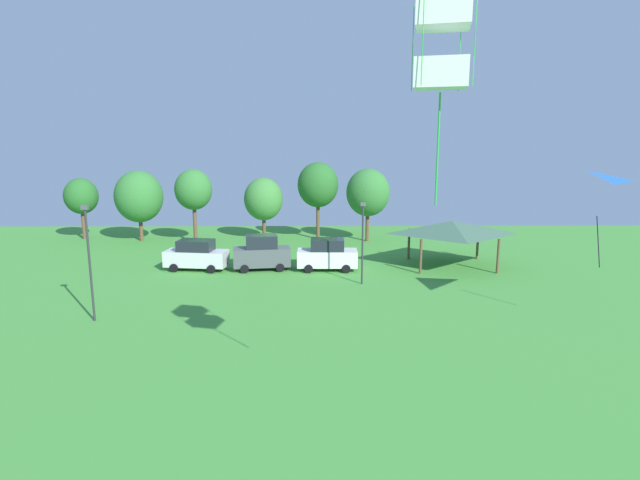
{
  "coord_description": "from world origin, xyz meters",
  "views": [
    {
      "loc": [
        -0.57,
        1.97,
        9.4
      ],
      "look_at": [
        -0.42,
        17.19,
        6.49
      ],
      "focal_mm": 28.0,
      "sensor_mm": 36.0,
      "label": 1
    }
  ],
  "objects_px": {
    "light_post_0": "(89,257)",
    "treeline_tree_4": "(318,185)",
    "treeline_tree_1": "(139,197)",
    "kite_flying_6": "(442,44)",
    "treeline_tree_2": "(193,190)",
    "parked_car_leftmost": "(196,255)",
    "parked_car_second_from_left": "(262,253)",
    "treeline_tree_3": "(263,199)",
    "treeline_tree_0": "(81,196)",
    "parked_car_third_from_left": "(327,255)",
    "park_pavilion": "(452,227)",
    "light_post_1": "(363,238)",
    "treeline_tree_5": "(368,193)",
    "kite_flying_0": "(585,191)"
  },
  "relations": [
    {
      "from": "treeline_tree_1",
      "to": "treeline_tree_5",
      "type": "distance_m",
      "value": 22.49
    },
    {
      "from": "park_pavilion",
      "to": "treeline_tree_2",
      "type": "xyz_separation_m",
      "value": [
        -22.37,
        9.85,
        2.06
      ]
    },
    {
      "from": "treeline_tree_2",
      "to": "light_post_0",
      "type": "bearing_deg",
      "value": -90.77
    },
    {
      "from": "treeline_tree_1",
      "to": "treeline_tree_3",
      "type": "bearing_deg",
      "value": 4.31
    },
    {
      "from": "treeline_tree_0",
      "to": "treeline_tree_2",
      "type": "relative_size",
      "value": 0.86
    },
    {
      "from": "treeline_tree_1",
      "to": "treeline_tree_4",
      "type": "xyz_separation_m",
      "value": [
        17.61,
        0.67,
        1.07
      ]
    },
    {
      "from": "parked_car_leftmost",
      "to": "park_pavilion",
      "type": "xyz_separation_m",
      "value": [
        19.72,
        1.08,
        1.93
      ]
    },
    {
      "from": "parked_car_third_from_left",
      "to": "kite_flying_0",
      "type": "bearing_deg",
      "value": -40.43
    },
    {
      "from": "treeline_tree_2",
      "to": "treeline_tree_1",
      "type": "bearing_deg",
      "value": 170.08
    },
    {
      "from": "parked_car_leftmost",
      "to": "treeline_tree_4",
      "type": "height_order",
      "value": "treeline_tree_4"
    },
    {
      "from": "treeline_tree_4",
      "to": "treeline_tree_5",
      "type": "bearing_deg",
      "value": -12.35
    },
    {
      "from": "park_pavilion",
      "to": "treeline_tree_4",
      "type": "distance_m",
      "value": 15.68
    },
    {
      "from": "kite_flying_0",
      "to": "treeline_tree_5",
      "type": "relative_size",
      "value": 0.6
    },
    {
      "from": "kite_flying_6",
      "to": "treeline_tree_2",
      "type": "relative_size",
      "value": 0.73
    },
    {
      "from": "kite_flying_6",
      "to": "light_post_0",
      "type": "bearing_deg",
      "value": 140.16
    },
    {
      "from": "parked_car_second_from_left",
      "to": "treeline_tree_3",
      "type": "bearing_deg",
      "value": 87.03
    },
    {
      "from": "kite_flying_6",
      "to": "treeline_tree_1",
      "type": "xyz_separation_m",
      "value": [
        -20.54,
        35.82,
        -7.51
      ]
    },
    {
      "from": "kite_flying_0",
      "to": "treeline_tree_1",
      "type": "bearing_deg",
      "value": 143.01
    },
    {
      "from": "parked_car_leftmost",
      "to": "parked_car_third_from_left",
      "type": "xyz_separation_m",
      "value": [
        9.98,
        -0.15,
        0.04
      ]
    },
    {
      "from": "parked_car_third_from_left",
      "to": "light_post_0",
      "type": "distance_m",
      "value": 17.18
    },
    {
      "from": "park_pavilion",
      "to": "light_post_1",
      "type": "distance_m",
      "value": 9.07
    },
    {
      "from": "park_pavilion",
      "to": "kite_flying_0",
      "type": "bearing_deg",
      "value": -75.71
    },
    {
      "from": "treeline_tree_5",
      "to": "parked_car_second_from_left",
      "type": "bearing_deg",
      "value": -128.63
    },
    {
      "from": "kite_flying_6",
      "to": "treeline_tree_2",
      "type": "distance_m",
      "value": 38.49
    },
    {
      "from": "light_post_1",
      "to": "treeline_tree_5",
      "type": "xyz_separation_m",
      "value": [
        1.96,
        15.59,
        1.6
      ]
    },
    {
      "from": "treeline_tree_2",
      "to": "treeline_tree_5",
      "type": "distance_m",
      "value": 16.88
    },
    {
      "from": "parked_car_third_from_left",
      "to": "treeline_tree_2",
      "type": "distance_m",
      "value": 17.26
    },
    {
      "from": "park_pavilion",
      "to": "treeline_tree_1",
      "type": "distance_m",
      "value": 30.04
    },
    {
      "from": "treeline_tree_0",
      "to": "parked_car_leftmost",
      "type": "bearing_deg",
      "value": -41.89
    },
    {
      "from": "treeline_tree_3",
      "to": "treeline_tree_4",
      "type": "distance_m",
      "value": 5.66
    },
    {
      "from": "treeline_tree_3",
      "to": "treeline_tree_5",
      "type": "relative_size",
      "value": 0.87
    },
    {
      "from": "parked_car_second_from_left",
      "to": "park_pavilion",
      "type": "bearing_deg",
      "value": -3.63
    },
    {
      "from": "treeline_tree_1",
      "to": "treeline_tree_4",
      "type": "distance_m",
      "value": 17.65
    },
    {
      "from": "light_post_1",
      "to": "treeline_tree_4",
      "type": "bearing_deg",
      "value": 99.94
    },
    {
      "from": "kite_flying_6",
      "to": "treeline_tree_4",
      "type": "height_order",
      "value": "kite_flying_6"
    },
    {
      "from": "light_post_0",
      "to": "treeline_tree_3",
      "type": "relative_size",
      "value": 1.02
    },
    {
      "from": "treeline_tree_0",
      "to": "kite_flying_6",
      "type": "bearing_deg",
      "value": -54.09
    },
    {
      "from": "kite_flying_6",
      "to": "parked_car_second_from_left",
      "type": "relative_size",
      "value": 1.17
    },
    {
      "from": "light_post_0",
      "to": "treeline_tree_4",
      "type": "height_order",
      "value": "treeline_tree_4"
    },
    {
      "from": "light_post_1",
      "to": "treeline_tree_2",
      "type": "relative_size",
      "value": 0.79
    },
    {
      "from": "parked_car_second_from_left",
      "to": "parked_car_leftmost",
      "type": "bearing_deg",
      "value": 171.68
    },
    {
      "from": "kite_flying_0",
      "to": "kite_flying_6",
      "type": "xyz_separation_m",
      "value": [
        -10.69,
        -12.3,
        4.84
      ]
    },
    {
      "from": "parked_car_second_from_left",
      "to": "light_post_0",
      "type": "height_order",
      "value": "light_post_0"
    },
    {
      "from": "parked_car_leftmost",
      "to": "light_post_0",
      "type": "distance_m",
      "value": 11.84
    },
    {
      "from": "parked_car_leftmost",
      "to": "treeline_tree_1",
      "type": "relative_size",
      "value": 0.7
    },
    {
      "from": "kite_flying_6",
      "to": "parked_car_third_from_left",
      "type": "bearing_deg",
      "value": 95.51
    },
    {
      "from": "light_post_0",
      "to": "treeline_tree_1",
      "type": "distance_m",
      "value": 23.74
    },
    {
      "from": "kite_flying_6",
      "to": "treeline_tree_4",
      "type": "distance_m",
      "value": 37.17
    },
    {
      "from": "parked_car_leftmost",
      "to": "treeline_tree_0",
      "type": "relative_size",
      "value": 0.79
    },
    {
      "from": "kite_flying_6",
      "to": "treeline_tree_2",
      "type": "xyz_separation_m",
      "value": [
        -14.92,
        34.84,
        -6.76
      ]
    }
  ]
}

